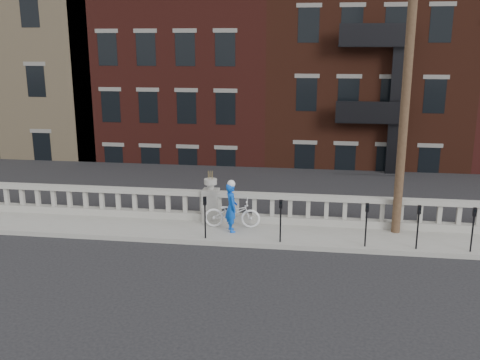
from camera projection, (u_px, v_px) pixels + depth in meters
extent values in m
plane|color=black|center=(184.00, 270.00, 14.87)|extent=(120.00, 120.00, 0.00)
cube|color=gray|center=(206.00, 231.00, 17.73)|extent=(32.00, 2.20, 0.15)
cube|color=gray|center=(211.00, 216.00, 18.59)|extent=(28.00, 0.34, 0.25)
cube|color=gray|center=(211.00, 194.00, 18.39)|extent=(28.00, 0.34, 0.16)
cube|color=gray|center=(211.00, 205.00, 18.49)|extent=(0.55, 0.55, 1.10)
cylinder|color=gray|center=(211.00, 187.00, 18.33)|extent=(0.24, 0.24, 0.20)
cylinder|color=gray|center=(211.00, 182.00, 18.28)|extent=(0.44, 0.44, 0.18)
cube|color=#605E59|center=(214.00, 283.00, 19.60)|extent=(36.00, 0.50, 5.15)
cube|color=black|center=(267.00, 196.00, 41.06)|extent=(80.00, 44.00, 0.50)
cube|color=#595651|center=(188.00, 253.00, 24.00)|extent=(16.00, 7.00, 4.00)
cube|color=tan|center=(12.00, 60.00, 36.06)|extent=(18.00, 16.00, 20.00)
cube|color=#441813|center=(198.00, 110.00, 34.06)|extent=(10.00, 14.00, 14.00)
cube|color=#3D1A10|center=(358.00, 100.00, 32.50)|extent=(10.00, 14.00, 15.50)
cylinder|color=#422D1E|center=(407.00, 76.00, 16.20)|extent=(0.28, 0.28, 10.00)
cylinder|color=black|center=(205.00, 222.00, 16.74)|extent=(0.05, 0.05, 1.10)
cube|color=black|center=(205.00, 201.00, 16.57)|extent=(0.10, 0.08, 0.26)
cube|color=black|center=(204.00, 200.00, 16.52)|extent=(0.06, 0.01, 0.08)
cylinder|color=black|center=(280.00, 225.00, 16.41)|extent=(0.05, 0.05, 1.10)
cube|color=black|center=(281.00, 204.00, 16.25)|extent=(0.10, 0.08, 0.26)
cube|color=black|center=(281.00, 203.00, 16.19)|extent=(0.06, 0.01, 0.08)
cylinder|color=black|center=(366.00, 229.00, 16.06)|extent=(0.05, 0.05, 1.10)
cube|color=black|center=(367.00, 207.00, 15.89)|extent=(0.10, 0.08, 0.26)
cube|color=black|center=(367.00, 207.00, 15.84)|extent=(0.06, 0.01, 0.08)
cylinder|color=black|center=(417.00, 231.00, 15.85)|extent=(0.05, 0.05, 1.10)
cube|color=black|center=(419.00, 210.00, 15.69)|extent=(0.10, 0.08, 0.26)
cube|color=black|center=(420.00, 209.00, 15.63)|extent=(0.06, 0.01, 0.08)
cylinder|color=black|center=(472.00, 234.00, 15.64)|extent=(0.05, 0.05, 1.10)
cube|color=black|center=(475.00, 212.00, 15.47)|extent=(0.10, 0.08, 0.26)
cube|color=black|center=(475.00, 211.00, 15.42)|extent=(0.06, 0.01, 0.08)
imported|color=white|center=(232.00, 213.00, 17.78)|extent=(1.90, 0.76, 0.98)
imported|color=blue|center=(231.00, 207.00, 17.32)|extent=(0.58, 0.69, 1.62)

